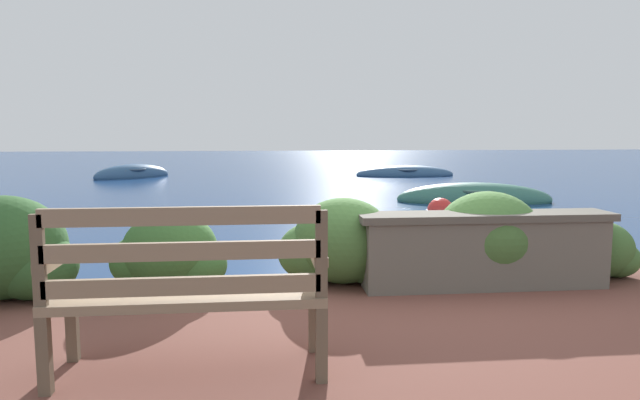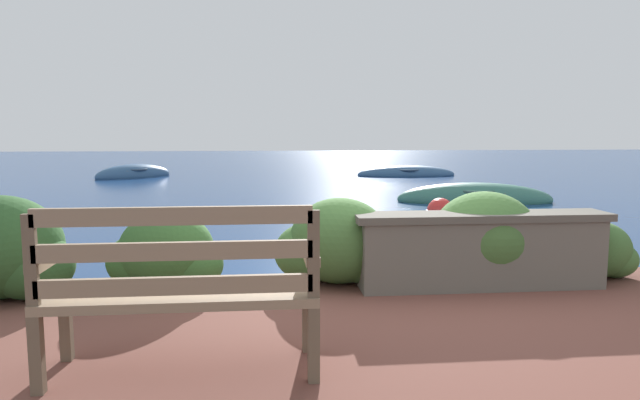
{
  "view_description": "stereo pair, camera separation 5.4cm",
  "coord_description": "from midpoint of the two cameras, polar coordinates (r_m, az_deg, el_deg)",
  "views": [
    {
      "loc": [
        -1.22,
        -5.0,
        1.51
      ],
      "look_at": [
        -0.08,
        5.96,
        0.18
      ],
      "focal_mm": 32.0,
      "sensor_mm": 36.0,
      "label": 1
    },
    {
      "loc": [
        -1.17,
        -5.01,
        1.51
      ],
      "look_at": [
        -0.08,
        5.96,
        0.18
      ],
      "focal_mm": 32.0,
      "sensor_mm": 36.0,
      "label": 2
    }
  ],
  "objects": [
    {
      "name": "hedge_clump_left",
      "position": [
        4.84,
        -15.19,
        -5.4
      ],
      "size": [
        0.96,
        0.69,
        0.65
      ],
      "color": "#38662D",
      "rests_on": "patio_terrace"
    },
    {
      "name": "rowboat_nearest",
      "position": [
        12.67,
        15.03,
        0.07
      ],
      "size": [
        3.42,
        1.54,
        0.73
      ],
      "rotation": [
        0.0,
        0.0,
        6.12
      ],
      "color": "#336B5B",
      "rests_on": "ground_plane"
    },
    {
      "name": "hedge_clump_right",
      "position": [
        5.14,
        15.92,
        -4.07
      ],
      "size": [
        1.15,
        0.83,
        0.78
      ],
      "color": "#426B33",
      "rests_on": "patio_terrace"
    },
    {
      "name": "park_bench",
      "position": [
        3.1,
        -13.5,
        -8.41
      ],
      "size": [
        1.44,
        0.48,
        0.93
      ],
      "rotation": [
        0.0,
        0.0,
        -0.03
      ],
      "color": "brown",
      "rests_on": "patio_terrace"
    },
    {
      "name": "mooring_buoy",
      "position": [
        10.44,
        11.81,
        -1.12
      ],
      "size": [
        0.53,
        0.53,
        0.48
      ],
      "color": "red",
      "rests_on": "ground_plane"
    },
    {
      "name": "rowboat_mid",
      "position": [
        19.64,
        8.42,
        2.55
      ],
      "size": [
        3.37,
        1.05,
        0.63
      ],
      "rotation": [
        0.0,
        0.0,
        6.28
      ],
      "color": "#2D517A",
      "rests_on": "ground_plane"
    },
    {
      "name": "hedge_clump_far_right",
      "position": [
        5.66,
        25.82,
        -4.75
      ],
      "size": [
        0.74,
        0.53,
        0.5
      ],
      "color": "#426B33",
      "rests_on": "patio_terrace"
    },
    {
      "name": "stone_wall",
      "position": [
        4.92,
        15.82,
        -4.8
      ],
      "size": [
        2.12,
        0.39,
        0.63
      ],
      "color": "#666056",
      "rests_on": "patio_terrace"
    },
    {
      "name": "rowboat_far",
      "position": [
        19.8,
        -18.33,
        2.34
      ],
      "size": [
        2.6,
        2.47,
        0.76
      ],
      "rotation": [
        0.0,
        0.0,
        3.87
      ],
      "color": "#2D517A",
      "rests_on": "ground_plane"
    },
    {
      "name": "ground_plane",
      "position": [
        5.36,
        7.28,
        -9.54
      ],
      "size": [
        80.0,
        80.0,
        0.0
      ],
      "color": "navy"
    },
    {
      "name": "hedge_clump_centre",
      "position": [
        4.89,
        1.83,
        -4.61
      ],
      "size": [
        1.08,
        0.77,
        0.73
      ],
      "color": "#426B33",
      "rests_on": "patio_terrace"
    },
    {
      "name": "hedge_clump_far_left",
      "position": [
        5.08,
        -29.47,
        -4.72
      ],
      "size": [
        1.18,
        0.85,
        0.8
      ],
      "color": "#2D5628",
      "rests_on": "patio_terrace"
    }
  ]
}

